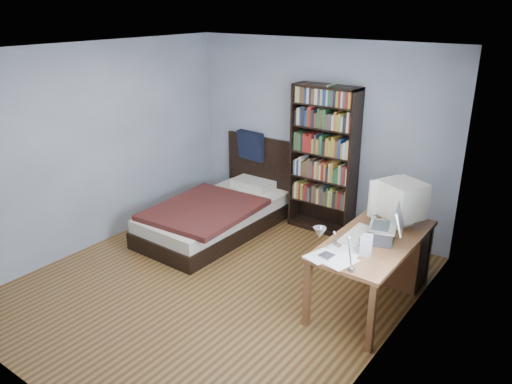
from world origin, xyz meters
TOP-DOWN VIEW (x-y plane):
  - room at (0.03, -0.00)m, footprint 4.20×4.24m
  - desk at (1.50, 1.10)m, footprint 0.75×1.57m
  - crt_monitor at (1.56, 1.14)m, footprint 0.56×0.51m
  - laptop at (1.61, 0.63)m, footprint 0.41×0.39m
  - desk_lamp at (1.50, -0.39)m, footprint 0.20×0.45m
  - keyboard at (1.35, 0.59)m, footprint 0.20×0.50m
  - speaker at (1.58, 0.29)m, footprint 0.12×0.12m
  - soda_can at (1.38, 0.88)m, footprint 0.07×0.07m
  - mouse at (1.46, 0.92)m, footprint 0.06×0.10m
  - phone_silver at (1.26, 0.34)m, footprint 0.08×0.12m
  - phone_grey at (1.24, 0.23)m, footprint 0.07×0.10m
  - external_drive at (1.31, 0.03)m, footprint 0.13×0.13m
  - bookshelf at (0.21, 1.94)m, footprint 0.88×0.30m
  - bed at (-0.89, 1.12)m, footprint 1.23×2.21m

SIDE VIEW (x-z plane):
  - bed at x=-0.89m, z-range -0.33..0.83m
  - desk at x=1.50m, z-range 0.05..0.78m
  - phone_grey at x=1.24m, z-range 0.73..0.75m
  - phone_silver at x=1.26m, z-range 0.73..0.75m
  - external_drive at x=1.31m, z-range 0.73..0.75m
  - mouse at x=1.46m, z-range 0.73..0.76m
  - keyboard at x=1.35m, z-range 0.72..0.77m
  - soda_can at x=1.38m, z-range 0.73..0.85m
  - speaker at x=1.58m, z-range 0.73..0.93m
  - laptop at x=1.61m, z-range 0.64..1.04m
  - bookshelf at x=0.21m, z-range 0.00..1.96m
  - crt_monitor at x=1.56m, z-range 0.76..1.24m
  - desk_lamp at x=1.50m, z-range 0.89..1.43m
  - room at x=0.03m, z-range 0.00..2.50m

